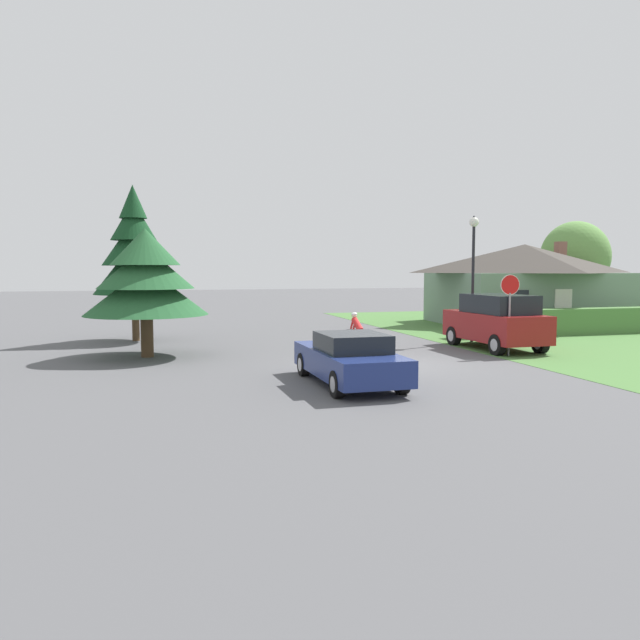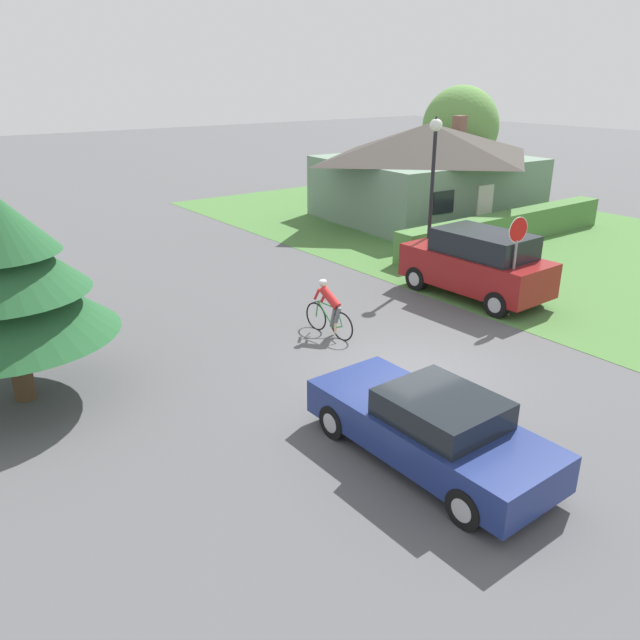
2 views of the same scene
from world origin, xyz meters
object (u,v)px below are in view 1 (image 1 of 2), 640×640
Objects in this scene: parked_suv_right at (496,321)px; conifer_tall_far at (134,252)px; street_lamp at (473,253)px; deciduous_tree_right at (575,257)px; cottage_house at (524,283)px; cyclist at (357,334)px; conifer_tall_near at (146,278)px; stop_sign at (510,299)px; sedan_left_lane at (350,359)px.

conifer_tall_far is (-12.90, 6.40, 2.62)m from parked_suv_right.
street_lamp is at bearing -17.41° from conifer_tall_far.
deciduous_tree_right is (12.54, 11.91, 2.65)m from parked_suv_right.
cyclist is (-12.46, -8.70, -1.52)m from cottage_house.
cyclist is 0.30× the size of deciduous_tree_right.
parked_suv_right is 1.04× the size of conifer_tall_near.
cyclist is 5.36m from stop_sign.
deciduous_tree_right is (24.99, 10.52, 1.02)m from conifer_tall_near.
cottage_house is at bearing 7.41° from conifer_tall_far.
cottage_house reaches higher than parked_suv_right.
cottage_house is at bearing 21.26° from conifer_tall_near.
street_lamp is 1.18× the size of conifer_tall_near.
deciduous_tree_right is (19.96, 17.13, 3.03)m from sedan_left_lane.
parked_suv_right is at bearing -124.70° from cottage_house.
cottage_house is 9.72m from street_lamp.
deciduous_tree_right is (13.01, 13.52, 1.73)m from stop_sign.
stop_sign reaches higher than parked_suv_right.
sedan_left_lane is 8.54m from conifer_tall_near.
cottage_house reaches higher than conifer_tall_near.
cottage_house is 1.91× the size of street_lamp.
deciduous_tree_right is at bearing 38.18° from street_lamp.
conifer_tall_far reaches higher than conifer_tall_near.
deciduous_tree_right reaches higher than stop_sign.
sedan_left_lane is 7.93m from stop_sign.
conifer_tall_near is (-12.73, -0.88, -0.95)m from street_lamp.
cyclist is 6.62m from street_lamp.
conifer_tall_far is at bearing -28.02° from stop_sign.
stop_sign is at bearing -117.62° from cyclist.
stop_sign is 14.88m from conifer_tall_far.
sedan_left_lane is 0.72× the size of conifer_tall_far.
conifer_tall_far is (-0.45, 5.02, 0.98)m from conifer_tall_near.
cottage_house reaches higher than cyclist.
conifer_tall_far is at bearing 95.10° from conifer_tall_near.
stop_sign is 4.29m from street_lamp.
cottage_house is 5.66× the size of cyclist.
stop_sign is (-0.48, -1.62, 0.92)m from parked_suv_right.
conifer_tall_far is 1.10× the size of deciduous_tree_right.
street_lamp is 15.59m from deciduous_tree_right.
sedan_left_lane is 2.65× the size of cyclist.
street_lamp is at bearing -131.80° from cottage_house.
sedan_left_lane is 13.19m from conifer_tall_far.
cottage_house is 11.56m from parked_suv_right.
deciduous_tree_right is at bearing -62.92° from cyclist.
deciduous_tree_right is (25.44, 5.51, 0.04)m from conifer_tall_far.
cyclist is at bearing -147.00° from deciduous_tree_right.
sedan_left_lane is at bearing -131.96° from cottage_house.
cyclist is (2.10, 5.53, 0.03)m from sedan_left_lane.
conifer_tall_far is at bearing -168.88° from cottage_house.
cyclist is 0.34× the size of street_lamp.
sedan_left_lane is at bearing -135.81° from street_lamp.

